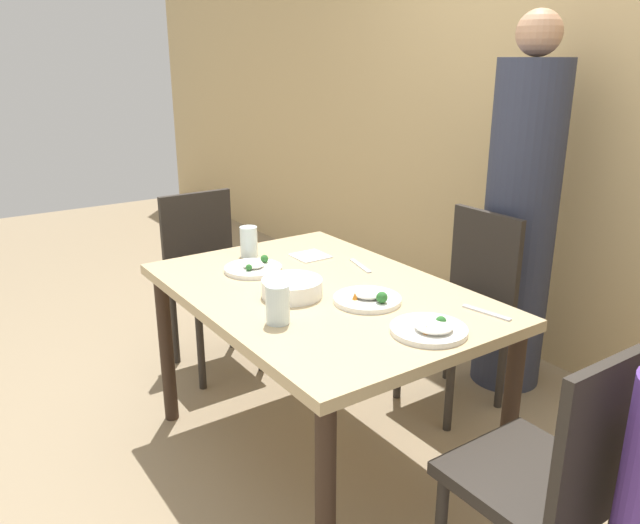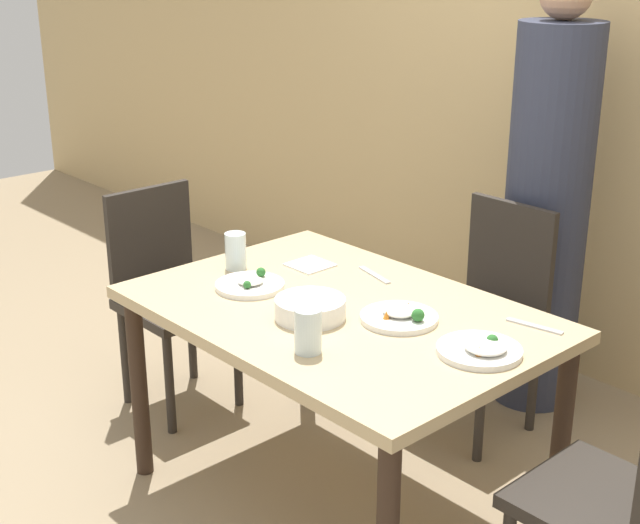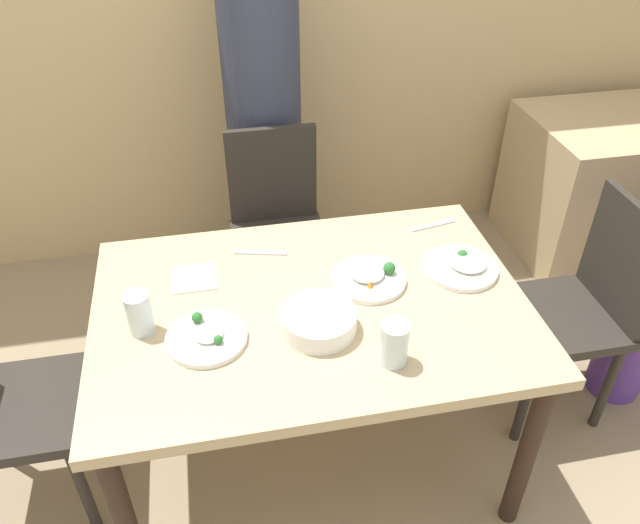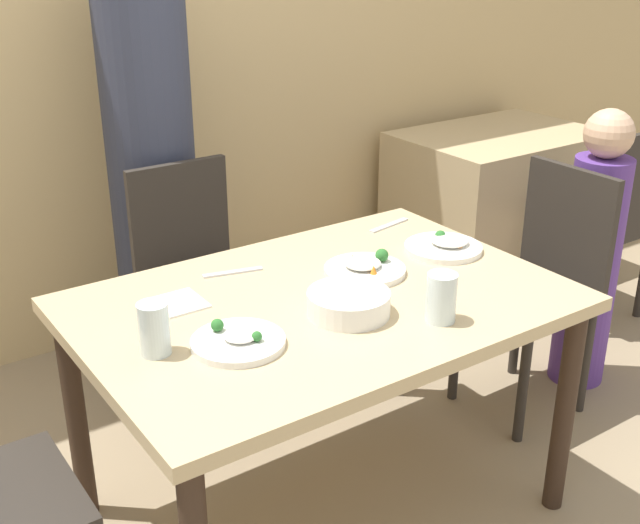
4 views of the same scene
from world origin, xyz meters
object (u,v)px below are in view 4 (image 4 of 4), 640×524
object	(u,v)px
chair_adult_spot	(198,278)
bowl_curry	(349,303)
plate_rice_adult	(445,246)
chair_child_spot	(540,281)
person_child	(591,257)
person_adult	(152,171)
glass_water_tall	(154,329)

from	to	relation	value
chair_adult_spot	bowl_curry	world-z (taller)	chair_adult_spot
chair_adult_spot	plate_rice_adult	xyz separation A→B (m)	(0.51, -0.73, 0.25)
chair_adult_spot	plate_rice_adult	world-z (taller)	chair_adult_spot
chair_child_spot	plate_rice_adult	distance (m)	0.54
person_child	chair_adult_spot	bearing A→B (deg)	150.41
chair_adult_spot	person_child	xyz separation A→B (m)	(1.28, -0.72, 0.03)
bowl_curry	person_child	bearing A→B (deg)	8.40
chair_child_spot	bowl_curry	bearing A→B (deg)	-79.31
person_adult	person_child	xyz separation A→B (m)	(1.28, -1.06, -0.29)
chair_child_spot	person_adult	size ratio (longest dim) A/B	0.51
bowl_curry	glass_water_tall	bearing A→B (deg)	169.22
person_adult	plate_rice_adult	world-z (taller)	person_adult
person_child	bowl_curry	xyz separation A→B (m)	(-1.28, -0.19, 0.24)
glass_water_tall	chair_adult_spot	bearing A→B (deg)	58.35
chair_child_spot	glass_water_tall	size ratio (longest dim) A/B	6.78
chair_child_spot	plate_rice_adult	bearing A→B (deg)	-89.80
chair_adult_spot	bowl_curry	distance (m)	0.95
person_child	bowl_curry	size ratio (longest dim) A/B	4.89
plate_rice_adult	glass_water_tall	size ratio (longest dim) A/B	1.85
plate_rice_adult	glass_water_tall	xyz separation A→B (m)	(-1.02, -0.09, 0.05)
chair_adult_spot	person_child	distance (m)	1.47
person_adult	glass_water_tall	distance (m)	1.26
chair_adult_spot	glass_water_tall	size ratio (longest dim) A/B	6.78
person_adult	bowl_curry	world-z (taller)	person_adult
plate_rice_adult	chair_child_spot	bearing A→B (deg)	0.20
chair_child_spot	plate_rice_adult	xyz separation A→B (m)	(-0.48, -0.00, 0.25)
chair_child_spot	person_adult	distance (m)	1.49
glass_water_tall	person_adult	bearing A→B (deg)	66.44
chair_adult_spot	person_adult	distance (m)	0.47
person_child	glass_water_tall	bearing A→B (deg)	-177.03
person_child	bowl_curry	bearing A→B (deg)	-171.60
chair_child_spot	chair_adult_spot	bearing A→B (deg)	-125.97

